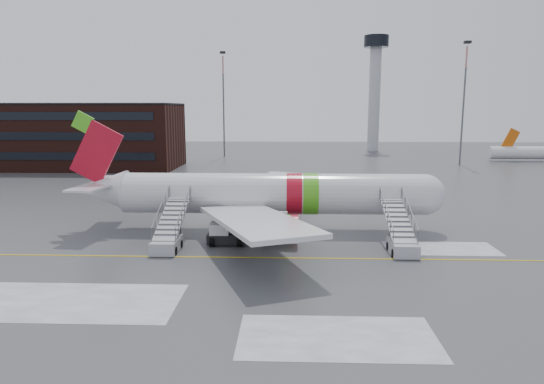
{
  "coord_description": "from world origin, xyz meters",
  "views": [
    {
      "loc": [
        7.53,
        -36.88,
        11.4
      ],
      "look_at": [
        5.99,
        5.68,
        4.0
      ],
      "focal_mm": 32.0,
      "sensor_mm": 36.0,
      "label": 1
    }
  ],
  "objects_px": {
    "airstair_fwd": "(401,238)",
    "pushback_tug": "(224,235)",
    "airstair_aft": "(169,236)",
    "airliner": "(263,194)"
  },
  "relations": [
    {
      "from": "airstair_fwd",
      "to": "pushback_tug",
      "type": "xyz_separation_m",
      "value": [
        -14.47,
        1.58,
        -0.26
      ]
    },
    {
      "from": "airstair_fwd",
      "to": "airstair_aft",
      "type": "distance_m",
      "value": 18.83
    },
    {
      "from": "airstair_fwd",
      "to": "pushback_tug",
      "type": "relative_size",
      "value": 2.39
    },
    {
      "from": "airstair_aft",
      "to": "pushback_tug",
      "type": "distance_m",
      "value": 4.64
    },
    {
      "from": "airstair_fwd",
      "to": "airstair_aft",
      "type": "height_order",
      "value": "same"
    },
    {
      "from": "airliner",
      "to": "airstair_aft",
      "type": "xyz_separation_m",
      "value": [
        -7.35,
        -6.54,
        -2.35
      ]
    },
    {
      "from": "airstair_fwd",
      "to": "airstair_aft",
      "type": "xyz_separation_m",
      "value": [
        -18.83,
        0.0,
        0.0
      ]
    },
    {
      "from": "airliner",
      "to": "airstair_fwd",
      "type": "height_order",
      "value": "airliner"
    },
    {
      "from": "airstair_fwd",
      "to": "airliner",
      "type": "bearing_deg",
      "value": 150.35
    },
    {
      "from": "airliner",
      "to": "pushback_tug",
      "type": "distance_m",
      "value": 6.35
    }
  ]
}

